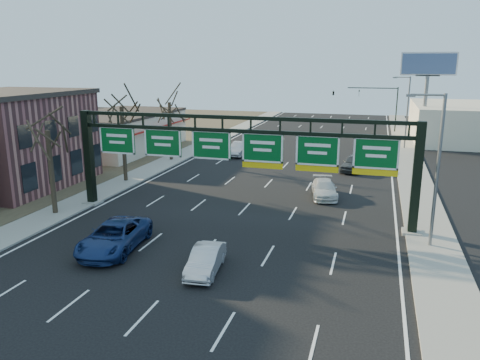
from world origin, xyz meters
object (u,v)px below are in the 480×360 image
(car_silver_sedan, at_px, (206,260))
(car_blue_suv, at_px, (114,236))
(sign_gantry, at_px, (239,153))
(car_white_wagon, at_px, (324,189))

(car_silver_sedan, bearing_deg, car_blue_suv, 161.77)
(sign_gantry, relative_size, car_white_wagon, 5.23)
(car_blue_suv, relative_size, car_white_wagon, 1.27)
(sign_gantry, bearing_deg, car_silver_sedan, -84.48)
(car_blue_suv, xyz_separation_m, car_white_wagon, (10.45, 14.64, -0.14))
(car_white_wagon, bearing_deg, sign_gantry, -137.53)
(sign_gantry, xyz_separation_m, car_white_wagon, (5.17, 6.97, -3.95))
(car_silver_sedan, bearing_deg, car_white_wagon, 68.62)
(car_blue_suv, distance_m, car_silver_sedan, 6.28)
(car_blue_suv, height_order, car_silver_sedan, car_blue_suv)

